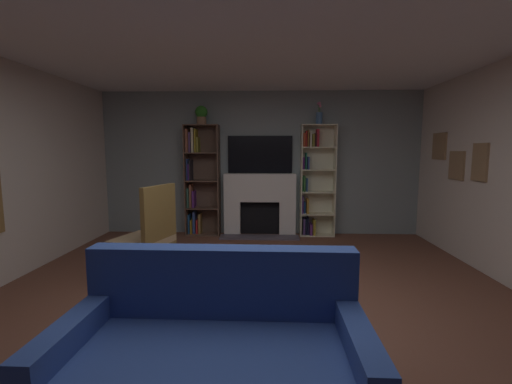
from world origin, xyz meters
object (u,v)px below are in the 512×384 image
Objects in this scene: armchair at (148,233)px; coffee_table at (231,289)px; bookshelf_left at (199,180)px; bookshelf_right at (314,181)px; potted_plant at (201,114)px; fireplace at (260,202)px; tv at (260,155)px; vase_with_flowers at (319,116)px; couch at (215,367)px.

armchair is 1.75m from coffee_table.
bookshelf_left is 2.08m from bookshelf_right.
bookshelf_left is 6.03× the size of potted_plant.
fireplace is 0.87m from tv.
bookshelf_left is (-1.11, -0.08, -0.46)m from tv.
vase_with_flowers reaches higher than potted_plant.
bookshelf_right is at bearing 72.29° from coffee_table.
tv is 0.67× the size of couch.
coffee_table is at bearing -74.46° from bookshelf_left.
fireplace is at bearing 1.69° from potted_plant.
fireplace is 4.22× the size of potted_plant.
potted_plant is (-2.00, -0.05, 1.19)m from bookshelf_right.
bookshelf_left reaches higher than armchair.
potted_plant is at bearing -179.98° from vase_with_flowers.
tv reaches higher than couch.
armchair is at bearing -136.09° from bookshelf_right.
potted_plant is 4.79m from couch.
tv is at bearing 60.14° from armchair.
vase_with_flowers is 4.83m from couch.
fireplace is at bearing -0.28° from bookshelf_left.
fireplace reaches higher than couch.
bookshelf_right is at bearing 43.91° from armchair.
couch is (-1.17, -4.32, -1.82)m from vase_with_flowers.
fireplace is 1.23× the size of armchair.
potted_plant is at bearing -178.31° from fireplace.
vase_with_flowers is 3.53m from armchair.
couch is (0.97, -4.36, -0.69)m from bookshelf_left.
bookshelf_left is 3.65m from coffee_table.
fireplace is at bearing 178.35° from vase_with_flowers.
vase_with_flowers reaches higher than tv.
armchair is at bearing -120.87° from fireplace.
bookshelf_right is 2.06× the size of coffee_table.
fireplace is 1.88m from potted_plant.
coffee_table is (-0.14, -3.47, -0.20)m from fireplace.
coffee_table is (1.15, -1.31, -0.14)m from armchair.
vase_with_flowers is at bearing 42.51° from armchair.
armchair is 1.17× the size of coffee_table.
bookshelf_right is at bearing 142.80° from vase_with_flowers.
armchair is at bearing -94.86° from bookshelf_left.
vase_with_flowers is (2.14, -0.04, 1.13)m from bookshelf_left.
vase_with_flowers is (1.03, -0.12, 0.66)m from tv.
potted_plant is 2.07m from vase_with_flowers.
couch is at bearing -105.19° from vase_with_flowers.
bookshelf_left is at bearing 179.72° from fireplace.
couch is at bearing -89.97° from coffee_table.
fireplace is 0.70× the size of bookshelf_right.
bookshelf_left reaches higher than tv.
armchair is (-2.26, -2.18, -0.44)m from bookshelf_right.
fireplace is at bearing -178.98° from bookshelf_right.
fireplace is 1.04m from bookshelf_right.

